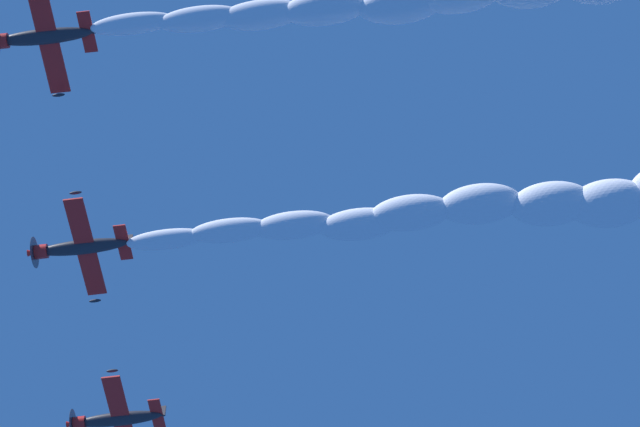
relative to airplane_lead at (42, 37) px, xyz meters
The scene contains 4 objects.
airplane_lead is the anchor object (origin of this frame).
airplane_left_wingman 14.67m from the airplane_lead, 88.94° to the right, with size 7.22×8.06×2.49m.
airplane_right_wingman 28.40m from the airplane_lead, 89.22° to the right, with size 7.22×8.08×2.43m.
smoke_trail_left_wingman 32.51m from the airplane_lead, 152.34° to the right, with size 39.79×3.98×3.79m.
Camera 1 is at (-26.63, 34.98, 1.91)m, focal length 74.46 mm.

